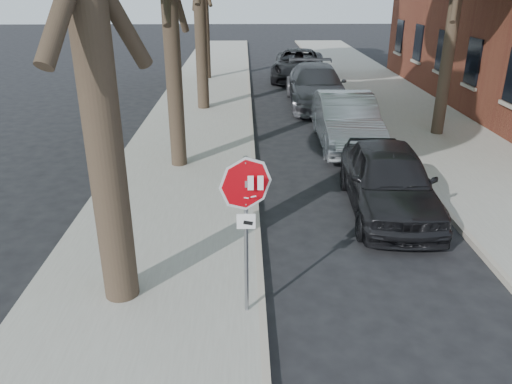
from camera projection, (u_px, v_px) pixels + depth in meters
ground at (290, 315)px, 8.09m from camera, size 120.00×120.00×0.00m
sidewalk_left at (197, 121)px, 19.06m from camera, size 4.00×55.00×0.12m
sidewalk_right at (418, 120)px, 19.25m from camera, size 4.00×55.00×0.12m
curb_left at (251, 121)px, 19.10m from camera, size 0.12×55.00×0.13m
curb_right at (365, 120)px, 19.20m from camera, size 0.12×55.00×0.13m
stop_sign at (246, 207)px, 7.29m from camera, size 0.76×0.34×2.61m
car_a at (389, 180)px, 11.46m from camera, size 2.14×4.72×1.57m
car_b at (346, 121)px, 16.15m from camera, size 1.88×5.06×1.65m
car_c at (316, 86)px, 21.41m from camera, size 2.50×5.88×1.69m
car_d at (298, 65)px, 27.05m from camera, size 3.45×6.11×1.61m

